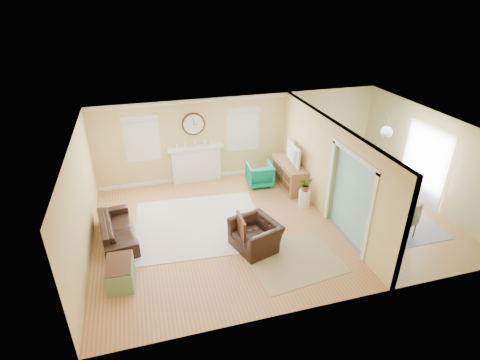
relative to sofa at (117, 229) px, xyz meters
name	(u,v)px	position (x,y,z in m)	size (l,w,h in m)	color
floor	(272,222)	(3.88, -0.32, -0.28)	(9.00, 9.00, 0.00)	#A76D36
wall_back	(241,136)	(3.88, 2.68, 1.02)	(9.00, 0.02, 2.60)	#E3C16C
wall_front	(333,251)	(3.88, -3.32, 1.02)	(9.00, 0.02, 2.60)	#E3C16C
wall_left	(81,203)	(-0.62, -0.32, 1.02)	(0.02, 6.00, 2.60)	#E3C16C
wall_right	(428,158)	(8.38, -0.32, 1.02)	(0.02, 6.00, 2.60)	#E3C16C
ceiling	(277,128)	(3.88, -0.32, 2.32)	(9.00, 6.00, 0.02)	white
partition	(325,164)	(5.39, -0.04, 1.08)	(0.17, 6.00, 2.60)	#E3C16C
fireplace	(196,163)	(2.38, 2.56, 0.32)	(1.70, 0.30, 1.17)	white
wall_clock	(193,124)	(2.38, 2.65, 1.57)	(0.70, 0.07, 0.70)	#4D2D1B
window_left	(141,135)	(0.83, 2.64, 1.38)	(1.05, 0.13, 1.42)	white
window_right	(243,126)	(3.93, 2.64, 1.38)	(1.05, 0.13, 1.42)	white
french_doors	(425,165)	(8.34, -0.32, 0.82)	(0.06, 1.70, 2.20)	white
pendant	(386,132)	(6.88, -0.32, 1.92)	(0.30, 0.30, 0.55)	gold
rug_cream	(199,224)	(2.00, 0.08, -0.27)	(3.24, 2.81, 0.02)	beige
rug_jute	(293,260)	(3.80, -1.92, -0.27)	(2.00, 1.64, 0.01)	tan
rug_grey	(372,212)	(6.65, -0.63, -0.27)	(2.57, 3.21, 0.01)	gray
sofa	(117,229)	(0.00, 0.00, 0.00)	(1.92, 0.75, 0.56)	black
eames_chair	(255,235)	(3.12, -1.21, 0.06)	(1.06, 0.93, 0.69)	black
green_chair	(260,174)	(4.21, 1.76, 0.07)	(0.75, 0.77, 0.70)	#008061
trunk	(120,273)	(0.07, -1.59, -0.03)	(0.56, 0.88, 0.50)	gray
credenza	(289,174)	(5.04, 1.42, 0.12)	(0.55, 1.63, 0.80)	olive
tv	(290,153)	(5.02, 1.42, 0.82)	(1.04, 0.14, 0.60)	black
garden_stool	(304,198)	(5.01, 0.21, -0.04)	(0.33, 0.33, 0.49)	white
potted_plant	(306,184)	(5.01, 0.21, 0.40)	(0.35, 0.30, 0.39)	#337F33
dining_table	(373,203)	(6.65, -0.63, 0.02)	(1.71, 0.95, 0.60)	#4D2D1B
dining_chair_n	(351,176)	(6.59, 0.50, 0.30)	(0.51, 0.51, 0.98)	gray
dining_chair_s	(407,217)	(6.75, -1.80, 0.30)	(0.55, 0.55, 0.99)	gray
dining_chair_w	(354,200)	(6.01, -0.68, 0.25)	(0.41, 0.41, 0.90)	white
dining_chair_e	(395,190)	(7.32, -0.57, 0.29)	(0.50, 0.50, 0.97)	gray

